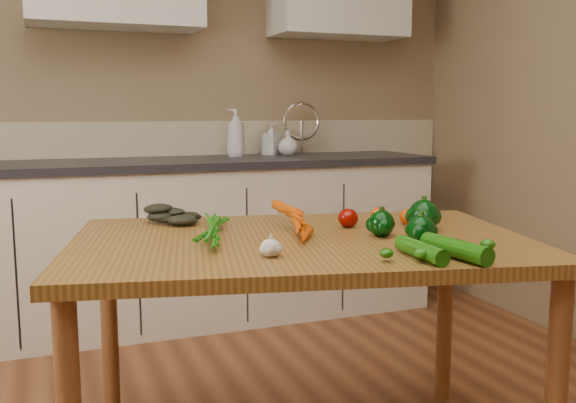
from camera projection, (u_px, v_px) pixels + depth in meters
The scene contains 17 objects.
room at pixel (268, 74), 1.49m from camera, with size 4.04×5.04×2.64m.
counter_run at pixel (184, 239), 3.54m from camera, with size 2.84×0.64×1.14m.
table at pixel (302, 264), 2.04m from camera, with size 1.59×1.20×0.76m.
soap_bottle_a at pixel (236, 133), 3.65m from camera, with size 0.11×0.11×0.27m, color silver.
soap_bottle_b at pixel (271, 139), 3.82m from camera, with size 0.09×0.09×0.19m, color silver.
soap_bottle_c at pixel (288, 143), 3.75m from camera, with size 0.12×0.12×0.15m, color silver.
carrot_bunch at pixel (270, 224), 2.06m from camera, with size 0.27×0.20×0.07m, color #CF4B04, non-canonical shape.
leafy_greens at pixel (173, 210), 2.26m from camera, with size 0.20×0.18×0.10m, color black, non-canonical shape.
garlic_bulb at pixel (271, 248), 1.76m from camera, with size 0.06×0.06×0.05m, color beige.
pepper_a at pixel (382, 224), 2.04m from camera, with size 0.08×0.08×0.08m, color black.
pepper_b at pixel (424, 216), 2.13m from camera, with size 0.10×0.10×0.10m, color black.
pepper_c at pixel (421, 230), 1.93m from camera, with size 0.08×0.08×0.08m, color black.
tomato_a at pixel (348, 218), 2.20m from camera, with size 0.07×0.07×0.06m, color #800802.
tomato_b at pixel (379, 216), 2.26m from camera, with size 0.07×0.07×0.06m, color #BE3C04.
tomato_c at pixel (408, 217), 2.25m from camera, with size 0.06×0.06×0.06m, color #BE3C04.
zucchini_a at pixel (456, 249), 1.74m from camera, with size 0.05×0.05×0.24m, color #134D08.
zucchini_b at pixel (421, 250), 1.73m from camera, with size 0.05×0.05×0.21m, color #134D08.
Camera 1 is at (-0.50, -1.26, 1.16)m, focal length 40.00 mm.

